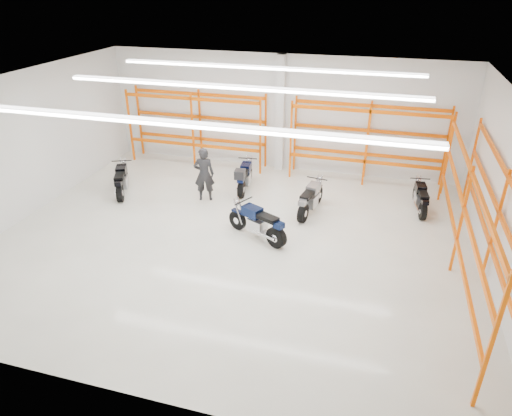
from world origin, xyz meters
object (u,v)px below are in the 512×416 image
(motorcycle_back_c, at_px, (310,200))
(standing_man, at_px, (204,174))
(motorcycle_main, at_px, (259,224))
(motorcycle_back_d, at_px, (420,199))
(motorcycle_back_b, at_px, (244,177))
(structural_column, at_px, (280,114))
(motorcycle_back_a, at_px, (122,181))

(motorcycle_back_c, height_order, standing_man, standing_man)
(motorcycle_main, relative_size, standing_man, 1.07)
(motorcycle_main, height_order, motorcycle_back_d, motorcycle_main)
(motorcycle_back_b, distance_m, motorcycle_back_c, 2.82)
(motorcycle_back_c, xyz_separation_m, standing_man, (-3.72, 0.05, 0.47))
(motorcycle_back_d, distance_m, standing_man, 7.33)
(motorcycle_back_b, xyz_separation_m, structural_column, (0.72, 2.49, 1.71))
(motorcycle_back_a, relative_size, motorcycle_back_b, 0.92)
(standing_man, bearing_deg, motorcycle_main, 122.78)
(motorcycle_back_d, distance_m, structural_column, 6.17)
(motorcycle_back_b, distance_m, structural_column, 3.11)
(motorcycle_main, xyz_separation_m, motorcycle_back_b, (-1.42, 3.15, 0.03))
(motorcycle_back_b, bearing_deg, motorcycle_main, -65.68)
(motorcycle_main, height_order, motorcycle_back_a, motorcycle_main)
(standing_man, bearing_deg, motorcycle_back_b, -154.46)
(motorcycle_back_d, bearing_deg, motorcycle_back_a, -171.77)
(structural_column, bearing_deg, standing_man, -117.42)
(motorcycle_main, bearing_deg, standing_man, 140.40)
(motorcycle_back_b, bearing_deg, standing_man, -136.83)
(motorcycle_back_d, bearing_deg, structural_column, 155.84)
(motorcycle_back_d, bearing_deg, motorcycle_back_c, -161.46)
(motorcycle_back_c, xyz_separation_m, structural_column, (-1.88, 3.59, 1.76))
(motorcycle_main, distance_m, motorcycle_back_d, 5.69)
(standing_man, bearing_deg, structural_column, -135.05)
(standing_man, xyz_separation_m, structural_column, (1.84, 3.54, 1.29))
(structural_column, bearing_deg, motorcycle_main, -82.90)
(motorcycle_back_a, xyz_separation_m, motorcycle_back_c, (6.77, 0.31, -0.00))
(motorcycle_back_a, xyz_separation_m, motorcycle_back_d, (10.27, 1.49, -0.04))
(motorcycle_main, bearing_deg, structural_column, 97.10)
(motorcycle_back_a, bearing_deg, structural_column, 38.58)
(motorcycle_main, relative_size, motorcycle_back_d, 1.05)
(motorcycle_back_a, distance_m, motorcycle_back_c, 6.78)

